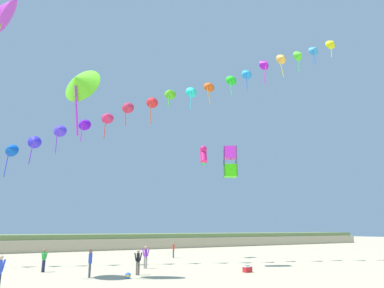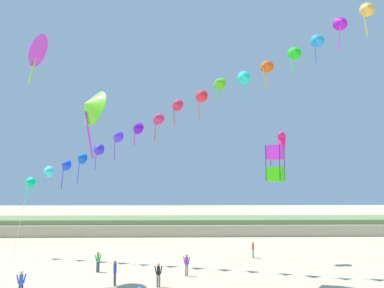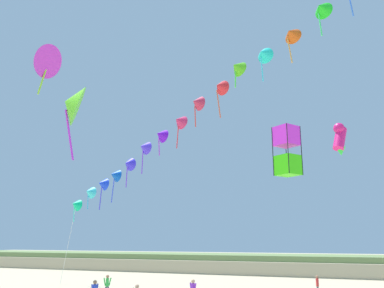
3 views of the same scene
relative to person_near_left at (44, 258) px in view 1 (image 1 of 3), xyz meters
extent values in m
cube|color=tan|center=(6.05, 26.45, -0.15)|extent=(120.00, 10.40, 1.51)
cube|color=#6B844C|center=(6.05, 26.45, 0.82)|extent=(120.00, 8.84, 0.86)
cylinder|color=#282D4C|center=(0.06, 0.04, -0.51)|extent=(0.12, 0.12, 0.79)
cylinder|color=#282D4C|center=(-0.06, -0.04, -0.51)|extent=(0.12, 0.12, 0.79)
cylinder|color=green|center=(0.00, 0.00, 0.16)|extent=(0.21, 0.21, 0.56)
cylinder|color=green|center=(0.15, 0.10, 0.21)|extent=(0.20, 0.17, 0.53)
cylinder|color=green|center=(-0.15, -0.10, 0.21)|extent=(0.20, 0.17, 0.53)
sphere|color=#9E7051|center=(0.00, 0.00, 0.56)|extent=(0.21, 0.21, 0.21)
cylinder|color=gray|center=(7.07, -1.62, -0.49)|extent=(0.12, 0.12, 0.83)
cylinder|color=gray|center=(6.94, -1.56, -0.49)|extent=(0.12, 0.12, 0.83)
cylinder|color=purple|center=(7.01, -1.59, 0.22)|extent=(0.22, 0.22, 0.59)
cylinder|color=purple|center=(7.18, -1.68, 0.26)|extent=(0.21, 0.16, 0.56)
cylinder|color=purple|center=(6.84, -1.51, 0.26)|extent=(0.21, 0.16, 0.56)
sphere|color=tan|center=(7.01, -1.59, 0.63)|extent=(0.23, 0.23, 0.23)
cylinder|color=blue|center=(-3.07, -7.65, 0.26)|extent=(0.23, 0.23, 0.61)
cylinder|color=blue|center=(-2.92, -7.53, 0.31)|extent=(0.21, 0.20, 0.58)
sphere|color=beige|center=(-3.07, -7.65, 0.69)|extent=(0.23, 0.23, 0.23)
cylinder|color=#474C56|center=(2.04, -4.48, -0.49)|extent=(0.12, 0.12, 0.84)
cylinder|color=#474C56|center=(2.06, -4.33, -0.49)|extent=(0.12, 0.12, 0.84)
cylinder|color=blue|center=(2.05, -4.40, 0.23)|extent=(0.22, 0.22, 0.60)
cylinder|color=blue|center=(2.02, -4.59, 0.27)|extent=(0.11, 0.21, 0.57)
cylinder|color=blue|center=(2.07, -4.21, 0.27)|extent=(0.11, 0.21, 0.57)
sphere|color=#9E7051|center=(2.05, -4.40, 0.65)|extent=(0.23, 0.23, 0.23)
cylinder|color=#474C56|center=(13.41, 6.00, -0.53)|extent=(0.11, 0.11, 0.75)
cylinder|color=#474C56|center=(13.39, 5.86, -0.53)|extent=(0.11, 0.11, 0.75)
cylinder|color=red|center=(13.40, 5.93, 0.11)|extent=(0.20, 0.20, 0.53)
cylinder|color=red|center=(13.42, 6.10, 0.15)|extent=(0.09, 0.18, 0.51)
cylinder|color=red|center=(13.38, 5.76, 0.15)|extent=(0.09, 0.18, 0.51)
sphere|color=#9E7051|center=(13.40, 5.93, 0.48)|extent=(0.20, 0.20, 0.20)
cylinder|color=#726656|center=(5.13, -4.85, -0.51)|extent=(0.12, 0.12, 0.81)
cylinder|color=#726656|center=(4.99, -4.84, -0.51)|extent=(0.12, 0.12, 0.81)
cylinder|color=black|center=(5.06, -4.85, 0.18)|extent=(0.21, 0.21, 0.57)
cylinder|color=black|center=(5.24, -4.85, 0.22)|extent=(0.19, 0.09, 0.54)
cylinder|color=black|center=(4.87, -4.84, 0.22)|extent=(0.19, 0.09, 0.54)
sphere|color=tan|center=(5.06, -4.85, 0.58)|extent=(0.22, 0.22, 0.22)
cone|color=blue|center=(-2.79, 4.65, 8.49)|extent=(1.37, 1.26, 1.19)
cylinder|color=blue|center=(-2.93, 4.70, 7.19)|extent=(0.22, 0.16, 2.16)
cone|color=#352BE6|center=(-1.11, 4.05, 9.25)|extent=(1.23, 0.94, 1.11)
cylinder|color=#6B39E5|center=(-1.25, 4.10, 8.15)|extent=(0.21, 0.20, 1.75)
cone|color=#4B32EB|center=(0.71, 3.39, 10.39)|extent=(1.33, 1.19, 1.18)
cylinder|color=#7939E5|center=(0.57, 3.44, 9.18)|extent=(0.09, 0.18, 1.98)
cone|color=#6710DC|center=(2.57, 2.64, 11.07)|extent=(1.38, 1.28, 1.21)
cylinder|color=#AC39E5|center=(2.43, 2.69, 10.14)|extent=(0.09, 0.24, 1.42)
cone|color=#D6295C|center=(4.43, 2.03, 11.83)|extent=(1.36, 1.26, 1.22)
cylinder|color=#E53943|center=(4.29, 2.08, 10.66)|extent=(0.17, 0.17, 1.90)
cone|color=#C62949|center=(6.08, 1.48, 12.94)|extent=(1.34, 1.20, 1.15)
cylinder|color=#E54039|center=(5.94, 1.53, 11.89)|extent=(0.18, 0.20, 1.66)
cone|color=red|center=(8.18, 0.63, 13.57)|extent=(1.29, 1.08, 1.13)
cylinder|color=#E55C39|center=(8.04, 0.68, 12.32)|extent=(0.29, 0.17, 2.06)
cone|color=#51C41B|center=(9.65, -0.11, 14.49)|extent=(1.40, 1.32, 1.23)
cylinder|color=#47E539|center=(9.51, -0.06, 13.66)|extent=(0.11, 0.13, 1.23)
cone|color=#1DD5C2|center=(11.64, -0.81, 14.82)|extent=(1.25, 0.99, 1.12)
cylinder|color=#39CDE5|center=(11.50, -0.76, 13.78)|extent=(0.13, 0.18, 1.64)
cone|color=#D95012|center=(13.50, -1.12, 15.72)|extent=(1.30, 1.16, 1.21)
cylinder|color=gold|center=(13.36, -1.07, 14.60)|extent=(0.29, 0.27, 1.78)
cone|color=#1CD11E|center=(15.48, -2.12, 16.48)|extent=(1.31, 1.14, 1.17)
cylinder|color=#39E564|center=(15.34, -2.06, 15.48)|extent=(0.18, 0.26, 1.58)
cone|color=#2092E6|center=(17.23, -2.45, 17.41)|extent=(1.31, 1.12, 1.15)
cylinder|color=#3973E5|center=(17.09, -2.40, 16.32)|extent=(0.26, 0.24, 1.74)
cone|color=#A614C7|center=(18.74, -3.50, 18.38)|extent=(1.24, 0.95, 1.10)
cylinder|color=#E539DB|center=(18.60, -3.45, 17.11)|extent=(0.30, 0.27, 2.09)
cone|color=gold|center=(20.52, -4.17, 19.22)|extent=(1.30, 1.11, 1.12)
cylinder|color=yellow|center=(20.38, -4.11, 18.00)|extent=(0.25, 0.25, 2.00)
cone|color=#4BD525|center=(22.48, -4.74, 19.86)|extent=(1.25, 0.99, 1.13)
cylinder|color=#39E53D|center=(22.34, -4.69, 18.68)|extent=(0.09, 0.24, 1.93)
cone|color=#2D8ED3|center=(24.31, -5.29, 20.75)|extent=(1.34, 1.20, 1.18)
cylinder|color=#3974E5|center=(24.17, -5.24, 19.73)|extent=(0.18, 0.10, 1.61)
cone|color=yellow|center=(26.10, -6.15, 21.61)|extent=(1.34, 1.19, 1.16)
cylinder|color=#BBE539|center=(25.96, -6.10, 20.64)|extent=(0.19, 0.09, 1.51)
cube|color=#3BDD10|center=(13.31, -4.24, 6.74)|extent=(1.42, 1.42, 1.03)
cube|color=#E52DDE|center=(13.31, -4.24, 8.29)|extent=(1.42, 1.42, 1.03)
cylinder|color=black|center=(13.47, -4.95, 7.51)|extent=(0.04, 0.04, 2.58)
cylinder|color=black|center=(14.02, -4.08, 7.51)|extent=(0.04, 0.04, 2.58)
cylinder|color=black|center=(13.16, -3.53, 7.51)|extent=(0.04, 0.04, 2.58)
cylinder|color=black|center=(12.60, -4.39, 7.51)|extent=(0.04, 0.04, 2.58)
cone|color=#6EEE27|center=(0.25, -5.37, 11.39)|extent=(2.92, 3.05, 2.78)
cone|color=#C92DE5|center=(0.25, -5.37, 11.41)|extent=(1.65, 1.71, 1.54)
cylinder|color=#C92DE5|center=(0.25, -5.37, 9.37)|extent=(0.60, 0.53, 3.21)
cylinder|color=#ED1C76|center=(15.75, 3.65, 9.77)|extent=(1.24, 1.49, 1.78)
sphere|color=#ED1C76|center=(15.75, 3.65, 10.50)|extent=(0.75, 0.75, 0.75)
cone|color=#2DE53F|center=(15.75, 3.65, 8.87)|extent=(0.87, 0.87, 0.57)
sphere|color=black|center=(15.75, 3.65, 10.72)|extent=(0.16, 0.16, 0.16)
cone|color=#D033C9|center=(-4.73, -2.77, 16.34)|extent=(1.89, 2.71, 2.76)
cone|color=#9CE52D|center=(-4.73, -2.77, 16.36)|extent=(1.09, 1.49, 1.54)
cube|color=red|center=(12.15, -7.39, -0.73)|extent=(0.56, 0.40, 0.36)
cube|color=white|center=(12.15, -7.39, -0.52)|extent=(0.58, 0.41, 0.06)
cylinder|color=black|center=(12.15, -7.39, -0.46)|extent=(0.45, 0.03, 0.03)
sphere|color=blue|center=(3.93, -6.08, -0.73)|extent=(0.36, 0.36, 0.36)
cylinder|color=yellow|center=(3.93, -6.08, -0.73)|extent=(0.36, 0.36, 0.09)
camera|label=1|loc=(-4.04, -26.93, 2.02)|focal=32.00mm
camera|label=2|loc=(6.60, -33.12, 5.99)|focal=38.00mm
camera|label=3|loc=(16.40, -25.12, 3.02)|focal=38.00mm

